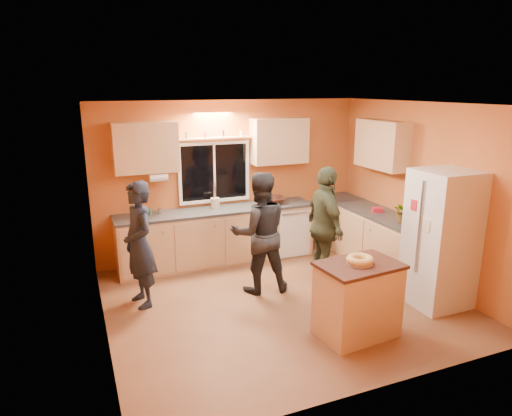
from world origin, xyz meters
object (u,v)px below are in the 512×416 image
island (357,299)px  person_right (325,227)px  person_center (260,233)px  refrigerator (441,239)px  person_left (139,245)px

island → person_right: person_right is taller
island → person_center: person_center is taller
refrigerator → person_center: refrigerator is taller
person_center → refrigerator: bearing=157.3°
person_left → person_center: person_center is taller
refrigerator → person_left: size_ratio=1.08×
refrigerator → person_left: refrigerator is taller
island → person_right: (0.38, 1.41, 0.42)m
person_left → person_center: bearing=70.7°
person_right → person_center: bearing=88.6°
island → person_center: 1.69m
refrigerator → person_right: 1.55m
refrigerator → person_left: 3.90m
person_left → person_right: person_right is taller
refrigerator → island: bearing=-169.0°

